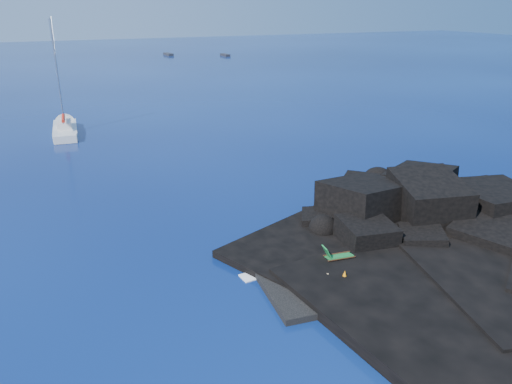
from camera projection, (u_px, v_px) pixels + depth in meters
ground at (268, 304)px, 24.73m from camera, size 400.00×400.00×0.00m
headland at (429, 234)px, 32.26m from camera, size 24.00×24.00×3.60m
beach at (339, 280)px, 26.88m from camera, size 9.08×6.86×0.70m
surf_foam at (306, 244)px, 30.91m from camera, size 10.00×8.00×0.06m
sailboat at (66, 134)px, 56.89m from camera, size 3.41×12.20×12.63m
deck_chair at (339, 252)px, 27.81m from camera, size 1.81×0.94×1.19m
towel at (323, 282)px, 25.97m from camera, size 2.12×1.74×0.05m
sunbather at (323, 279)px, 25.91m from camera, size 1.82×1.31×0.25m
marker_cone at (345, 276)px, 26.04m from camera, size 0.44×0.44×0.59m
distant_boat_a at (168, 55)px, 141.94m from camera, size 1.87×4.85×0.63m
distant_boat_b at (225, 56)px, 140.18m from camera, size 1.54×4.35×0.57m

